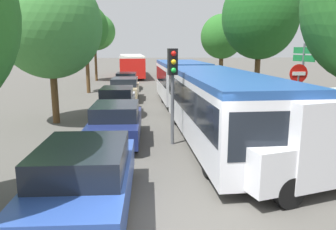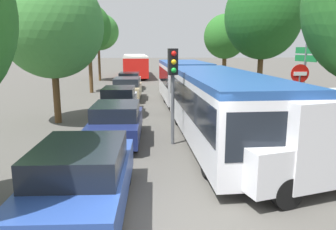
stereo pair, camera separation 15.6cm
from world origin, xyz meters
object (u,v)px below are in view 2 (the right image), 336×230
queued_car_white (130,81)px  tree_left_distant (98,33)px  city_bus_rear (135,64)px  traffic_light (173,75)px  queued_car_tan (127,88)px  tree_left_mid (52,28)px  tree_right_mid (263,18)px  queued_car_blue (82,179)px  articulated_bus (200,90)px  queued_car_navy (117,122)px  white_van (328,136)px  tree_right_far (225,38)px  direction_sign_post (305,68)px  no_entry_sign (299,89)px  tree_left_far (90,30)px  queued_car_silver (119,100)px

queued_car_white → tree_left_distant: 8.96m
city_bus_rear → traffic_light: 27.81m
queued_car_tan → tree_left_mid: bearing=158.4°
tree_left_mid → tree_right_mid: (11.57, 6.06, 0.97)m
queued_car_blue → queued_car_tan: queued_car_blue is taller
articulated_bus → queued_car_navy: (-3.63, -3.27, -0.75)m
white_van → tree_right_far: (2.67, 22.31, 3.01)m
direction_sign_post → articulated_bus: bearing=-24.7°
traffic_light → queued_car_tan: bearing=-177.1°
queued_car_tan → queued_car_navy: bearing=-177.7°
city_bus_rear → tree_left_distant: bearing=140.3°
articulated_bus → white_van: bearing=13.6°
queued_car_tan → queued_car_white: size_ratio=1.04×
articulated_bus → no_entry_sign: (3.24, -3.16, 0.40)m
traffic_light → tree_right_mid: 12.16m
queued_car_navy → tree_left_mid: 5.69m
white_van → tree_right_mid: (2.91, 13.51, 4.00)m
white_van → tree_right_far: 22.67m
tree_right_far → tree_left_distant: bearing=160.1°
no_entry_sign → tree_left_mid: 10.63m
articulated_bus → white_van: size_ratio=3.23×
tree_left_far → white_van: bearing=-63.8°
no_entry_sign → tree_left_distant: tree_left_distant is taller
queued_car_tan → tree_left_distant: 13.69m
white_van → direction_sign_post: bearing=-126.4°
white_van → tree_left_mid: bearing=-56.4°
queued_car_navy → tree_left_distant: (-3.69, 22.51, 4.13)m
tree_left_mid → tree_left_distant: bearing=92.1°
no_entry_sign → queued_car_silver: bearing=-125.3°
articulated_bus → queued_car_white: articulated_bus is taller
queued_car_navy → queued_car_tan: 9.94m
articulated_bus → tree_left_distant: (-7.31, 19.24, 3.38)m
queued_car_tan → queued_car_white: 5.41m
queued_car_tan → white_van: bearing=-156.1°
articulated_bus → queued_car_white: 12.71m
tree_left_distant → tree_right_far: (12.03, -4.34, -0.61)m
traffic_light → direction_sign_post: 6.63m
articulated_bus → queued_car_blue: bearing=-26.1°
queued_car_silver → tree_left_mid: size_ratio=0.60×
direction_sign_post → tree_left_mid: 11.25m
tree_left_mid → tree_left_distant: (-0.70, 19.21, 0.58)m
tree_left_mid → no_entry_sign: bearing=-18.0°
queued_car_navy → queued_car_tan: (-0.16, 9.94, 0.01)m
city_bus_rear → tree_right_far: bearing=-139.4°
queued_car_silver → city_bus_rear: bearing=1.0°
traffic_light → tree_left_distant: size_ratio=0.50×
queued_car_blue → queued_car_navy: (0.26, 5.36, -0.05)m
no_entry_sign → tree_left_far: 16.82m
articulated_bus → tree_right_mid: size_ratio=2.12×
direction_sign_post → queued_car_navy: bearing=4.0°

